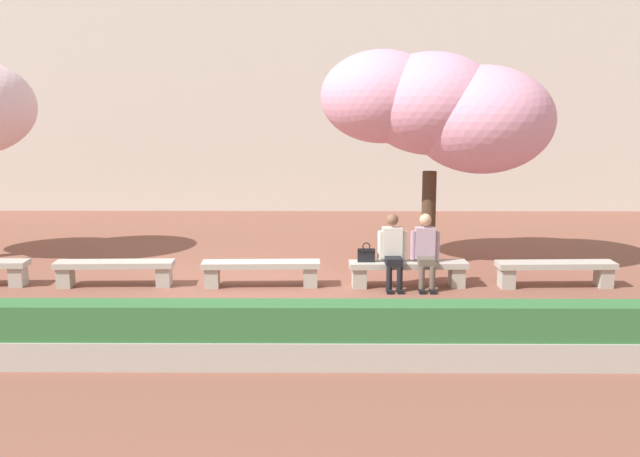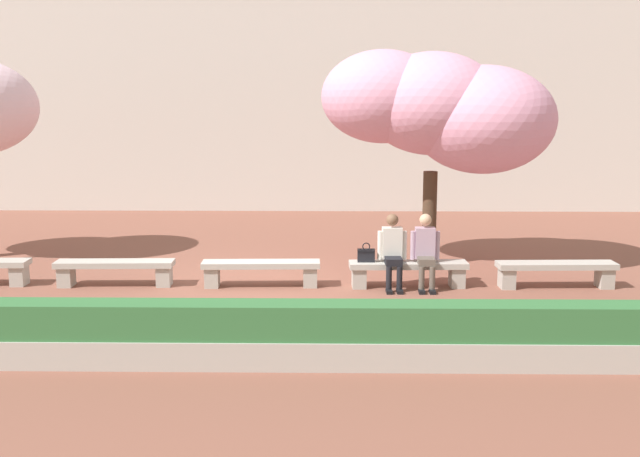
% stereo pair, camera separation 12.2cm
% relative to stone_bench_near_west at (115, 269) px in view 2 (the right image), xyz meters
% --- Properties ---
extents(ground_plane, '(100.00, 100.00, 0.00)m').
position_rel_stone_bench_near_west_xyz_m(ground_plane, '(2.57, 0.00, -0.31)').
color(ground_plane, brown).
extents(building_facade, '(28.00, 4.00, 8.22)m').
position_rel_stone_bench_near_west_xyz_m(building_facade, '(2.57, 10.77, 3.80)').
color(building_facade, beige).
rests_on(building_facade, ground).
extents(stone_bench_near_west, '(2.07, 0.49, 0.45)m').
position_rel_stone_bench_near_west_xyz_m(stone_bench_near_west, '(0.00, 0.00, 0.00)').
color(stone_bench_near_west, '#ADA89E').
rests_on(stone_bench_near_west, ground).
extents(stone_bench_center, '(2.07, 0.49, 0.45)m').
position_rel_stone_bench_near_west_xyz_m(stone_bench_center, '(2.57, 0.00, 0.00)').
color(stone_bench_center, '#ADA89E').
rests_on(stone_bench_center, ground).
extents(stone_bench_near_east, '(2.07, 0.49, 0.45)m').
position_rel_stone_bench_near_west_xyz_m(stone_bench_near_east, '(5.14, 0.00, 0.00)').
color(stone_bench_near_east, '#ADA89E').
rests_on(stone_bench_near_east, ground).
extents(stone_bench_east_end, '(2.07, 0.49, 0.45)m').
position_rel_stone_bench_near_west_xyz_m(stone_bench_east_end, '(7.71, 0.00, 0.00)').
color(stone_bench_east_end, '#ADA89E').
rests_on(stone_bench_east_end, ground).
extents(person_seated_left, '(0.51, 0.69, 1.29)m').
position_rel_stone_bench_near_west_xyz_m(person_seated_left, '(4.86, -0.05, 0.39)').
color(person_seated_left, black).
rests_on(person_seated_left, ground).
extents(person_seated_right, '(0.51, 0.68, 1.29)m').
position_rel_stone_bench_near_west_xyz_m(person_seated_right, '(5.42, -0.05, 0.39)').
color(person_seated_right, black).
rests_on(person_seated_right, ground).
extents(handbag, '(0.30, 0.15, 0.34)m').
position_rel_stone_bench_near_west_xyz_m(handbag, '(4.40, 0.00, 0.27)').
color(handbag, black).
rests_on(handbag, stone_bench_near_east).
extents(cherry_tree_main, '(4.42, 3.03, 4.17)m').
position_rel_stone_bench_near_west_xyz_m(cherry_tree_main, '(5.87, 1.69, 2.74)').
color(cherry_tree_main, '#473323').
rests_on(cherry_tree_main, ground).
extents(planter_hedge_foreground, '(15.42, 0.50, 0.80)m').
position_rel_stone_bench_near_west_xyz_m(planter_hedge_foreground, '(2.57, -3.91, 0.08)').
color(planter_hedge_foreground, '#ADA89E').
rests_on(planter_hedge_foreground, ground).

